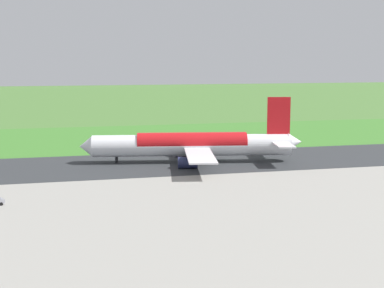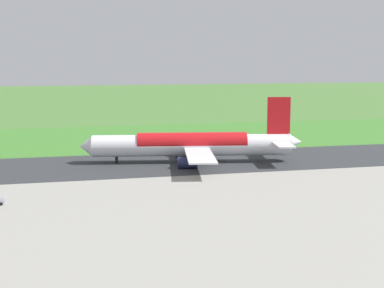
# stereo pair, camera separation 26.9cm
# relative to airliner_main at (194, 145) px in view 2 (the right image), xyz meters

# --- Properties ---
(ground_plane) EXTENTS (800.00, 800.00, 0.00)m
(ground_plane) POSITION_rel_airliner_main_xyz_m (-10.39, -0.06, -4.35)
(ground_plane) COLOR #477233
(runway_asphalt) EXTENTS (600.00, 30.37, 0.06)m
(runway_asphalt) POSITION_rel_airliner_main_xyz_m (-10.39, -0.06, -4.32)
(runway_asphalt) COLOR #2D3033
(runway_asphalt) RESTS_ON ground
(grass_verge_foreground) EXTENTS (600.00, 80.00, 0.04)m
(grass_verge_foreground) POSITION_rel_airliner_main_xyz_m (-10.39, -37.12, -4.33)
(grass_verge_foreground) COLOR #3C782B
(grass_verge_foreground) RESTS_ON ground
(airliner_main) EXTENTS (53.98, 44.39, 15.88)m
(airliner_main) POSITION_rel_airliner_main_xyz_m (0.00, 0.00, 0.00)
(airliner_main) COLOR white
(airliner_main) RESTS_ON ground
(no_stopping_sign) EXTENTS (0.60, 0.10, 2.87)m
(no_stopping_sign) POSITION_rel_airliner_main_xyz_m (-33.06, -32.66, -2.66)
(no_stopping_sign) COLOR slate
(no_stopping_sign) RESTS_ON ground
(traffic_cone_orange) EXTENTS (0.40, 0.40, 0.55)m
(traffic_cone_orange) POSITION_rel_airliner_main_xyz_m (-29.18, -36.23, -4.08)
(traffic_cone_orange) COLOR orange
(traffic_cone_orange) RESTS_ON ground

